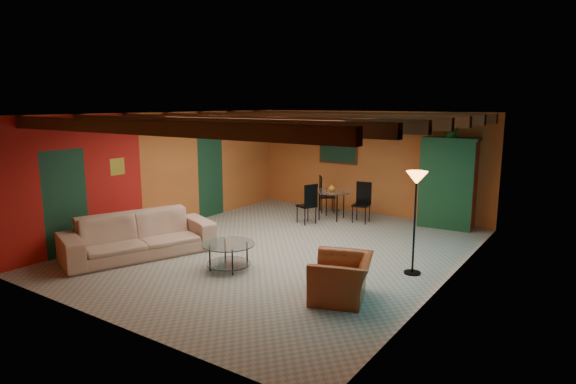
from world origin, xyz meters
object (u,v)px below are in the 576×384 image
Objects in this scene: vase at (332,177)px; armoire at (449,184)px; coffee_table at (229,256)px; potted_plant at (452,130)px; floor_lamp at (415,223)px; sofa at (139,235)px; armchair at (341,278)px; dining_table at (332,200)px.

armoire is at bearing 18.12° from vase.
coffee_table is 5.74m from armoire.
coffee_table is at bearing -114.20° from potted_plant.
floor_lamp is (2.78, 1.61, 0.66)m from coffee_table.
armoire is at bearing 97.17° from floor_lamp.
armoire is at bearing 0.00° from potted_plant.
potted_plant is (0.00, 0.00, 1.26)m from armoire.
sofa is 1.98m from coffee_table.
armchair is at bearing -107.21° from floor_lamp.
armchair is 0.48× the size of armoire.
sofa is 6.22× the size of potted_plant.
vase reaches higher than dining_table.
coffee_table is 0.49× the size of dining_table.
armoire is at bearing 18.12° from dining_table.
coffee_table is at bearing -149.95° from floor_lamp.
sofa is 15.81× the size of vase.
sofa is 1.45× the size of dining_table.
floor_lamp reaches higher than sofa.
floor_lamp is at bearing 30.05° from coffee_table.
armoire reaches higher than floor_lamp.
floor_lamp is at bearing 143.08° from armchair.
sofa reaches higher than armchair.
vase reaches higher than coffee_table.
potted_plant is (0.06, 5.23, 1.96)m from armchair.
armoire is 2.79m from vase.
floor_lamp is (0.51, 1.65, 0.57)m from armchair.
armoire is at bearing 159.61° from armchair.
armoire reaches higher than coffee_table.
armchair is 5.68× the size of vase.
armoire is (4.26, 5.56, 0.63)m from sofa.
potted_plant is at bearing 0.00° from armoire.
dining_table reaches higher than sofa.
coffee_table is 0.52× the size of floor_lamp.
potted_plant is at bearing 65.80° from coffee_table.
dining_table is at bearing -169.01° from armchair.
potted_plant is (2.33, 5.18, 2.05)m from coffee_table.
coffee_table is (-2.27, 0.05, -0.09)m from armchair.
potted_plant reaches higher than armchair.
armoire reaches higher than sofa.
potted_plant is at bearing 18.12° from vase.
vase reaches higher than armchair.
armchair is at bearing -90.68° from potted_plant.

